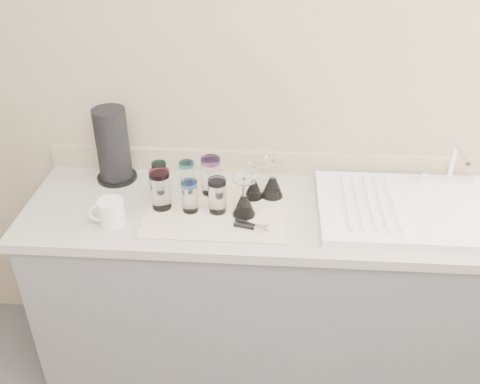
# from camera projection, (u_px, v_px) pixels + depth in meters

# --- Properties ---
(room_envelope) EXTENTS (3.54, 3.50, 2.52)m
(room_envelope) POSITION_uv_depth(u_px,v_px,m) (302.00, 291.00, 0.76)
(room_envelope) COLOR #4C4C51
(room_envelope) RESTS_ON ground
(counter_unit) EXTENTS (2.06, 0.62, 0.90)m
(counter_unit) POSITION_uv_depth(u_px,v_px,m) (278.00, 292.00, 2.36)
(counter_unit) COLOR slate
(counter_unit) RESTS_ON ground
(sink_unit) EXTENTS (0.82, 0.50, 0.22)m
(sink_unit) POSITION_uv_depth(u_px,v_px,m) (424.00, 209.00, 2.09)
(sink_unit) COLOR white
(sink_unit) RESTS_ON counter_unit
(dish_towel) EXTENTS (0.55, 0.42, 0.01)m
(dish_towel) POSITION_uv_depth(u_px,v_px,m) (216.00, 209.00, 2.11)
(dish_towel) COLOR beige
(dish_towel) RESTS_ON counter_unit
(tumbler_teal) EXTENTS (0.06, 0.06, 0.12)m
(tumbler_teal) POSITION_uv_depth(u_px,v_px,m) (160.00, 176.00, 2.21)
(tumbler_teal) COLOR white
(tumbler_teal) RESTS_ON dish_towel
(tumbler_cyan) EXTENTS (0.06, 0.06, 0.12)m
(tumbler_cyan) POSITION_uv_depth(u_px,v_px,m) (187.00, 176.00, 2.21)
(tumbler_cyan) COLOR white
(tumbler_cyan) RESTS_ON dish_towel
(tumbler_purple) EXTENTS (0.08, 0.08, 0.16)m
(tumbler_purple) POSITION_uv_depth(u_px,v_px,m) (211.00, 175.00, 2.17)
(tumbler_purple) COLOR white
(tumbler_purple) RESTS_ON dish_towel
(tumbler_magenta) EXTENTS (0.08, 0.08, 0.16)m
(tumbler_magenta) POSITION_uv_depth(u_px,v_px,m) (161.00, 189.00, 2.08)
(tumbler_magenta) COLOR white
(tumbler_magenta) RESTS_ON dish_towel
(tumbler_blue) EXTENTS (0.07, 0.07, 0.13)m
(tumbler_blue) POSITION_uv_depth(u_px,v_px,m) (190.00, 196.00, 2.07)
(tumbler_blue) COLOR white
(tumbler_blue) RESTS_ON dish_towel
(tumbler_lavender) EXTENTS (0.07, 0.07, 0.14)m
(tumbler_lavender) POSITION_uv_depth(u_px,v_px,m) (217.00, 195.00, 2.06)
(tumbler_lavender) COLOR white
(tumbler_lavender) RESTS_ON dish_towel
(goblet_back_left) EXTENTS (0.08, 0.08, 0.14)m
(goblet_back_left) POSITION_uv_depth(u_px,v_px,m) (254.00, 187.00, 2.16)
(goblet_back_left) COLOR white
(goblet_back_left) RESTS_ON dish_towel
(goblet_back_right) EXTENTS (0.09, 0.09, 0.16)m
(goblet_back_right) POSITION_uv_depth(u_px,v_px,m) (272.00, 184.00, 2.16)
(goblet_back_right) COLOR white
(goblet_back_right) RESTS_ON dish_towel
(goblet_front_left) EXTENTS (0.09, 0.09, 0.16)m
(goblet_front_left) POSITION_uv_depth(u_px,v_px,m) (244.00, 202.00, 2.05)
(goblet_front_left) COLOR white
(goblet_front_left) RESTS_ON dish_towel
(can_opener) EXTENTS (0.14, 0.09, 0.02)m
(can_opener) POSITION_uv_depth(u_px,v_px,m) (252.00, 226.00, 1.99)
(can_opener) COLOR silver
(can_opener) RESTS_ON dish_towel
(white_mug) EXTENTS (0.15, 0.11, 0.10)m
(white_mug) POSITION_uv_depth(u_px,v_px,m) (111.00, 212.00, 2.01)
(white_mug) COLOR white
(white_mug) RESTS_ON counter_unit
(paper_towel_roll) EXTENTS (0.17, 0.17, 0.32)m
(paper_towel_roll) POSITION_uv_depth(u_px,v_px,m) (113.00, 146.00, 2.24)
(paper_towel_roll) COLOR black
(paper_towel_roll) RESTS_ON counter_unit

